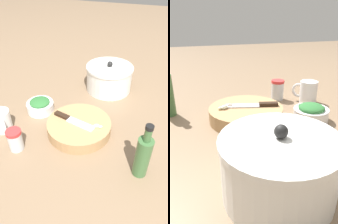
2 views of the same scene
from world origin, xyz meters
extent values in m
plane|color=#7F664C|center=(0.00, 0.00, 0.00)|extent=(5.00, 5.00, 0.00)
cylinder|color=tan|center=(0.00, -0.05, 0.03)|extent=(0.27, 0.27, 0.05)
cube|color=black|center=(-0.08, -0.04, 0.06)|extent=(0.07, 0.04, 0.01)
cube|color=silver|center=(0.01, -0.06, 0.05)|extent=(0.13, 0.07, 0.01)
ellipsoid|color=#E3E9C2|center=(0.09, -0.06, 0.06)|extent=(0.02, 0.02, 0.01)
ellipsoid|color=silver|center=(0.08, -0.06, 0.06)|extent=(0.03, 0.02, 0.01)
ellipsoid|color=#F0DCC7|center=(0.06, -0.07, 0.06)|extent=(0.02, 0.01, 0.01)
cylinder|color=white|center=(-0.22, 0.03, 0.02)|extent=(0.13, 0.13, 0.04)
torus|color=white|center=(-0.22, 0.03, 0.04)|extent=(0.13, 0.13, 0.01)
ellipsoid|color=#2D6B33|center=(-0.22, 0.03, 0.05)|extent=(0.09, 0.09, 0.03)
cylinder|color=silver|center=(-0.20, -0.22, 0.04)|extent=(0.06, 0.06, 0.08)
cylinder|color=red|center=(-0.20, -0.22, 0.08)|extent=(0.06, 0.06, 0.01)
cylinder|color=white|center=(-0.32, -0.14, 0.05)|extent=(0.08, 0.08, 0.10)
torus|color=white|center=(-0.29, -0.17, 0.05)|extent=(0.06, 0.06, 0.07)
cylinder|color=#3D6638|center=(0.27, -0.19, 0.08)|extent=(0.05, 0.05, 0.16)
cylinder|color=#3D6638|center=(0.27, -0.19, 0.18)|extent=(0.02, 0.02, 0.05)
cylinder|color=black|center=(0.27, -0.19, 0.21)|extent=(0.03, 0.03, 0.01)
cylinder|color=silver|center=(0.05, 0.32, 0.06)|extent=(0.24, 0.24, 0.12)
cylinder|color=silver|center=(0.05, 0.32, 0.13)|extent=(0.25, 0.25, 0.01)
sphere|color=black|center=(0.05, 0.32, 0.15)|extent=(0.03, 0.03, 0.03)
camera|label=1|loc=(0.22, -0.71, 0.64)|focal=35.00mm
camera|label=2|loc=(0.22, 0.65, 0.35)|focal=35.00mm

